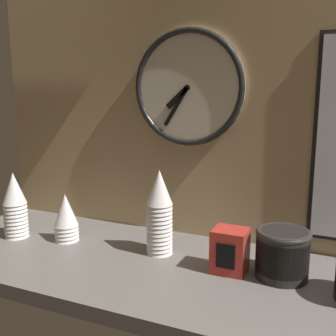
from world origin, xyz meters
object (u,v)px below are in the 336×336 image
at_px(cup_stack_center, 159,212).
at_px(wall_clock, 188,88).
at_px(cup_stack_left, 66,217).
at_px(napkin_dispenser, 230,251).
at_px(bowl_stack_right, 282,253).
at_px(cup_stack_far_left, 15,205).

relative_size(cup_stack_center, wall_clock, 0.70).
height_order(cup_stack_left, cup_stack_center, cup_stack_center).
distance_m(cup_stack_left, napkin_dispenser, 0.54).
distance_m(wall_clock, napkin_dispenser, 0.52).
bearing_deg(bowl_stack_right, wall_clock, 151.14).
xyz_separation_m(cup_stack_center, wall_clock, (0.02, 0.17, 0.36)).
bearing_deg(cup_stack_far_left, cup_stack_center, 8.01).
xyz_separation_m(cup_stack_left, cup_stack_center, (0.32, 0.03, 0.05)).
bearing_deg(wall_clock, cup_stack_far_left, -154.46).
bearing_deg(bowl_stack_right, cup_stack_center, 177.78).
height_order(bowl_stack_right, wall_clock, wall_clock).
height_order(cup_stack_far_left, cup_stack_left, cup_stack_far_left).
xyz_separation_m(cup_stack_left, napkin_dispenser, (0.54, -0.01, -0.02)).
bearing_deg(cup_stack_far_left, napkin_dispenser, 2.65).
bearing_deg(cup_stack_far_left, cup_stack_left, 13.05).
xyz_separation_m(wall_clock, napkin_dispenser, (0.21, -0.21, -0.42)).
distance_m(bowl_stack_right, napkin_dispenser, 0.14).
height_order(cup_stack_far_left, cup_stack_center, cup_stack_center).
bearing_deg(napkin_dispenser, cup_stack_center, 170.95).
distance_m(cup_stack_center, napkin_dispenser, 0.24).
bearing_deg(cup_stack_left, cup_stack_far_left, -166.95).
height_order(cup_stack_center, wall_clock, wall_clock).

